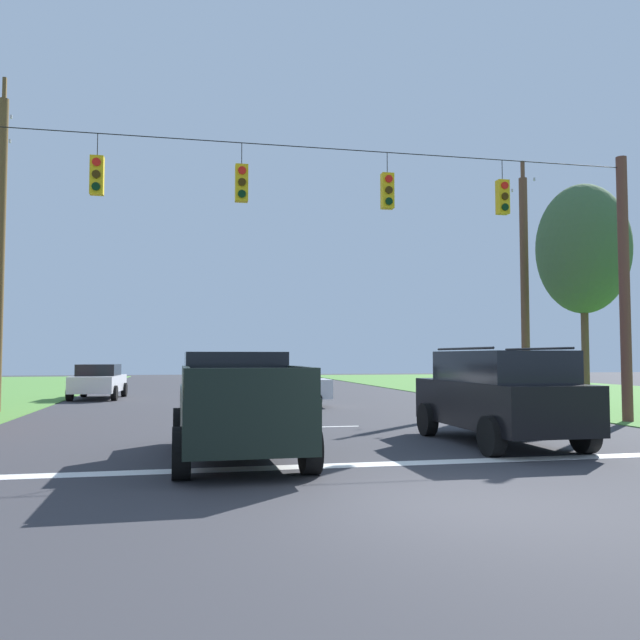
# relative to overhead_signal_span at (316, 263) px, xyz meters

# --- Properties ---
(ground_plane) EXTENTS (120.00, 120.00, 0.00)m
(ground_plane) POSITION_rel_overhead_signal_span_xyz_m (0.04, -8.59, -4.29)
(ground_plane) COLOR #333338
(stop_bar_stripe) EXTENTS (15.74, 0.45, 0.01)m
(stop_bar_stripe) POSITION_rel_overhead_signal_span_xyz_m (0.04, -5.43, -4.28)
(stop_bar_stripe) COLOR white
(stop_bar_stripe) RESTS_ON ground
(lane_dash_0) EXTENTS (2.50, 0.15, 0.01)m
(lane_dash_0) POSITION_rel_overhead_signal_span_xyz_m (0.04, 0.57, -4.28)
(lane_dash_0) COLOR white
(lane_dash_0) RESTS_ON ground
(lane_dash_1) EXTENTS (2.50, 0.15, 0.01)m
(lane_dash_1) POSITION_rel_overhead_signal_span_xyz_m (0.04, 7.64, -4.28)
(lane_dash_1) COLOR white
(lane_dash_1) RESTS_ON ground
(lane_dash_2) EXTENTS (2.50, 0.15, 0.01)m
(lane_dash_2) POSITION_rel_overhead_signal_span_xyz_m (0.04, 15.37, -4.28)
(lane_dash_2) COLOR white
(lane_dash_2) RESTS_ON ground
(overhead_signal_span) EXTENTS (18.33, 0.31, 7.63)m
(overhead_signal_span) POSITION_rel_overhead_signal_span_xyz_m (0.00, 0.00, 0.00)
(overhead_signal_span) COLOR brown
(overhead_signal_span) RESTS_ON ground
(pickup_truck) EXTENTS (2.35, 5.43, 1.95)m
(pickup_truck) POSITION_rel_overhead_signal_span_xyz_m (-2.34, -4.23, -3.32)
(pickup_truck) COLOR black
(pickup_truck) RESTS_ON ground
(suv_black) EXTENTS (2.22, 4.81, 2.05)m
(suv_black) POSITION_rel_overhead_signal_span_xyz_m (3.32, -3.44, -3.23)
(suv_black) COLOR black
(suv_black) RESTS_ON ground
(distant_car_crossing_white) EXTENTS (4.35, 2.11, 1.52)m
(distant_car_crossing_white) POSITION_rel_overhead_signal_span_xyz_m (-0.18, 7.50, -3.50)
(distant_car_crossing_white) COLOR silver
(distant_car_crossing_white) RESTS_ON ground
(distant_car_oncoming) EXTENTS (2.19, 4.38, 1.52)m
(distant_car_oncoming) POSITION_rel_overhead_signal_span_xyz_m (-7.03, 13.76, -3.50)
(distant_car_oncoming) COLOR silver
(distant_car_oncoming) RESTS_ON ground
(utility_pole_mid_right) EXTENTS (0.33, 1.83, 9.73)m
(utility_pole_mid_right) POSITION_rel_overhead_signal_span_xyz_m (9.95, 7.23, 0.36)
(utility_pole_mid_right) COLOR brown
(utility_pole_mid_right) RESTS_ON ground
(utility_pole_near_left) EXTENTS (0.31, 1.91, 11.38)m
(utility_pole_near_left) POSITION_rel_overhead_signal_span_xyz_m (-9.43, 7.02, 1.30)
(utility_pole_near_left) COLOR brown
(utility_pole_near_left) RESTS_ON ground
(tree_roadside_right) EXTENTS (3.34, 3.34, 8.20)m
(tree_roadside_right) POSITION_rel_overhead_signal_span_xyz_m (10.97, 4.84, 1.51)
(tree_roadside_right) COLOR brown
(tree_roadside_right) RESTS_ON ground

